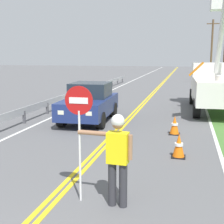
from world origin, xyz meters
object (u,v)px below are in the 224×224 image
stop_sign_paddle (79,118)px  traffic_cone_lead (179,146)px  utility_bucket_truck (215,83)px  utility_pole_far (212,46)px  flagger_worker (117,154)px  oncoming_sedan_nearest (90,103)px  traffic_cone_mid (175,125)px

stop_sign_paddle → traffic_cone_lead: bearing=60.4°
utility_bucket_truck → utility_pole_far: 31.96m
flagger_worker → oncoming_sedan_nearest: (-2.94, 7.43, -0.21)m
flagger_worker → utility_pole_far: 43.97m
oncoming_sedan_nearest → utility_bucket_truck: bearing=38.4°
flagger_worker → stop_sign_paddle: size_ratio=0.78×
oncoming_sedan_nearest → traffic_cone_mid: bearing=-21.6°
flagger_worker → utility_bucket_truck: bearing=77.4°
stop_sign_paddle → oncoming_sedan_nearest: stop_sign_paddle is taller
traffic_cone_lead → traffic_cone_mid: 2.66m
utility_pole_far → utility_bucket_truck: bearing=-93.3°
oncoming_sedan_nearest → flagger_worker: bearing=-68.4°
utility_bucket_truck → traffic_cone_lead: 8.78m
utility_bucket_truck → traffic_cone_lead: (-1.57, -8.57, -1.09)m
oncoming_sedan_nearest → utility_pole_far: (7.41, 36.21, 3.36)m
flagger_worker → oncoming_sedan_nearest: 7.99m
utility_pole_far → traffic_cone_lead: utility_pole_far is taller
flagger_worker → traffic_cone_lead: 3.52m
utility_pole_far → flagger_worker: bearing=-95.9°
stop_sign_paddle → traffic_cone_mid: 6.25m
flagger_worker → stop_sign_paddle: bearing=176.5°
utility_bucket_truck → traffic_cone_mid: (-1.81, -5.91, -1.09)m
traffic_cone_lead → traffic_cone_mid: bearing=95.0°
stop_sign_paddle → oncoming_sedan_nearest: 7.74m
utility_bucket_truck → oncoming_sedan_nearest: 7.14m
flagger_worker → stop_sign_paddle: 1.02m
stop_sign_paddle → flagger_worker: bearing=-3.5°
utility_bucket_truck → traffic_cone_lead: size_ratio=9.82×
stop_sign_paddle → utility_bucket_truck: (3.41, 11.80, -0.28)m
oncoming_sedan_nearest → traffic_cone_mid: (3.77, -1.49, -0.50)m
oncoming_sedan_nearest → traffic_cone_lead: oncoming_sedan_nearest is taller
stop_sign_paddle → traffic_cone_mid: size_ratio=3.33×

